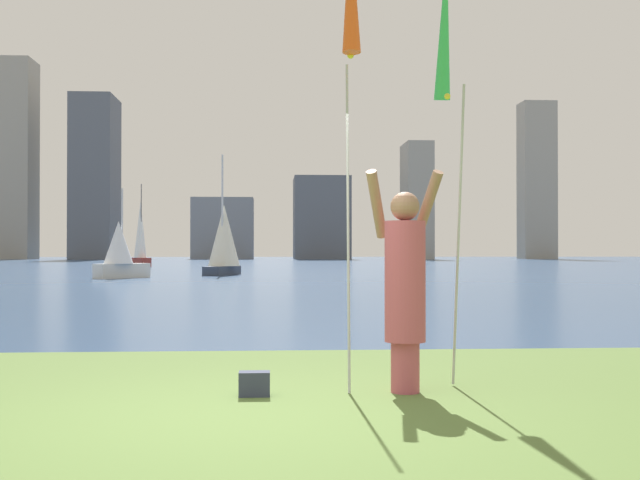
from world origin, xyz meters
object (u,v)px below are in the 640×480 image
object	(u,v)px
kite_flag_right	(445,30)
sailboat_2	(141,236)
person	(405,282)
bag	(254,384)
sailboat_1	(120,250)
sailboat_3	(224,240)

from	to	relation	value
kite_flag_right	sailboat_2	size ratio (longest dim) A/B	0.71
sailboat_2	kite_flag_right	bearing A→B (deg)	-77.59
person	bag	distance (m)	1.60
person	sailboat_1	bearing A→B (deg)	106.08
sailboat_1	sailboat_3	bearing A→B (deg)	44.20
kite_flag_right	sailboat_2	bearing A→B (deg)	102.41
kite_flag_right	sailboat_3	world-z (taller)	sailboat_3
person	sailboat_1	world-z (taller)	sailboat_1
sailboat_1	sailboat_2	size ratio (longest dim) A/B	0.65
sailboat_1	sailboat_2	xyz separation A→B (m)	(-2.91, 23.44, 1.01)
kite_flag_right	bag	bearing A→B (deg)	-158.93
kite_flag_right	sailboat_1	distance (m)	28.53
sailboat_1	sailboat_3	size ratio (longest dim) A/B	0.67
sailboat_3	bag	bearing A→B (deg)	-86.15
sailboat_1	sailboat_2	distance (m)	23.64
bag	sailboat_1	xyz separation A→B (m)	(-6.41, 27.93, 1.10)
kite_flag_right	sailboat_1	xyz separation A→B (m)	(-8.24, 27.23, -2.20)
sailboat_2	sailboat_3	bearing A→B (deg)	-69.65
sailboat_3	person	bearing A→B (deg)	-83.77
bag	sailboat_2	bearing A→B (deg)	100.28
bag	sailboat_1	size ratio (longest dim) A/B	0.07
sailboat_1	kite_flag_right	bearing A→B (deg)	-73.15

